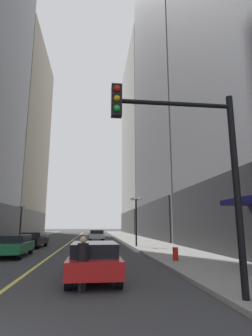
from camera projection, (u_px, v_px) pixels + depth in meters
ground_plane at (74, 239)px, 37.51m from camera, size 200.00×200.00×0.00m
sidewalk_left at (12, 239)px, 36.58m from camera, size 4.50×78.00×0.15m
sidewalk_right at (133, 238)px, 38.46m from camera, size 4.50×78.00×0.15m
lane_centre_stripe at (74, 239)px, 37.51m from camera, size 0.16×70.00×0.01m
building_left_far at (14, 135)px, 64.62m from camera, size 12.76×26.00×46.15m
building_right_mid at (185, 31)px, 46.09m from camera, size 13.81×24.00×68.92m
building_right_far at (155, 141)px, 68.51m from camera, size 14.23×26.00×45.81m
car_red at (94, 259)px, 9.77m from camera, size 1.81×4.19×1.32m
car_green at (13, 245)px, 16.91m from camera, size 2.01×4.59×1.32m
car_black at (33, 239)px, 23.69m from camera, size 1.94×4.78×1.32m
car_white at (96, 235)px, 34.29m from camera, size 1.99×4.20×1.32m
pedestrian_in_black_coat at (83, 259)px, 8.23m from camera, size 0.48×0.48×1.60m
traffic_light_near_right at (197, 156)px, 7.19m from camera, size 3.43×0.35×5.65m
street_lamp_left_far at (21, 214)px, 33.93m from camera, size 1.06×0.36×4.43m
street_lamp_right_mid at (136, 210)px, 24.09m from camera, size 1.06×0.36×4.43m
fire_hydrant_right at (176, 255)px, 13.92m from camera, size 0.28×0.28×0.80m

